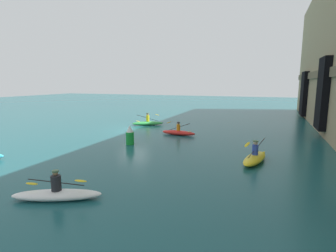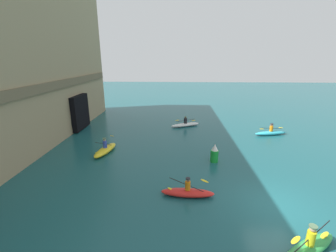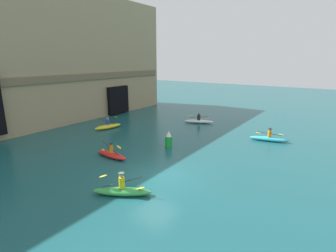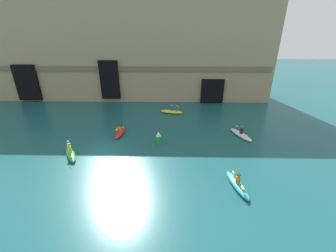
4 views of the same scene
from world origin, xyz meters
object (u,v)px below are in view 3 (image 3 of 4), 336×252
at_px(kayak_white, 199,121).
at_px(kayak_green, 122,190).
at_px(marker_buoy, 169,139).
at_px(kayak_cyan, 269,138).
at_px(kayak_red, 112,154).
at_px(kayak_yellow, 108,126).

distance_m(kayak_white, kayak_green, 16.68).
bearing_deg(marker_buoy, kayak_white, 11.87).
bearing_deg(kayak_cyan, kayak_white, 150.21).
height_order(kayak_white, kayak_red, kayak_white).
height_order(kayak_green, kayak_cyan, kayak_green).
bearing_deg(kayak_cyan, kayak_yellow, -174.38).
xyz_separation_m(kayak_green, marker_buoy, (7.69, 2.35, 0.36)).
xyz_separation_m(kayak_white, kayak_red, (-12.70, 0.25, -0.00)).
xyz_separation_m(kayak_yellow, marker_buoy, (-1.21, -8.18, 0.36)).
bearing_deg(kayak_red, kayak_cyan, -126.34).
relative_size(kayak_red, kayak_yellow, 0.94).
bearing_deg(marker_buoy, kayak_red, 154.25).
distance_m(kayak_green, kayak_cyan, 14.26).
bearing_deg(kayak_green, kayak_cyan, 43.30).
height_order(kayak_cyan, kayak_yellow, kayak_yellow).
height_order(kayak_white, marker_buoy, marker_buoy).
relative_size(kayak_green, kayak_cyan, 0.90).
height_order(kayak_green, kayak_yellow, same).
distance_m(kayak_yellow, marker_buoy, 8.27).
distance_m(kayak_cyan, kayak_yellow, 15.21).
distance_m(kayak_green, kayak_yellow, 13.78).
bearing_deg(kayak_cyan, marker_buoy, -148.88).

